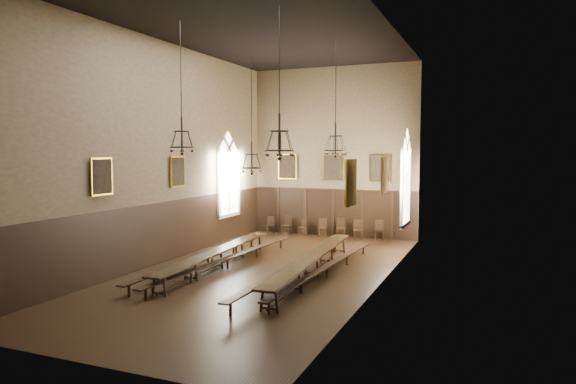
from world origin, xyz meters
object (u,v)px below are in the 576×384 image
Objects in this scene: table_right at (312,266)px; chandelier_front_left at (182,139)px; bench_left_outer at (208,258)px; chandelier_back_left at (252,160)px; chair_2 at (302,230)px; chair_3 at (323,231)px; table_left at (217,259)px; bench_right_inner at (295,268)px; chair_0 at (271,228)px; chair_5 at (358,233)px; bench_left_inner at (228,262)px; chandelier_back_right at (335,143)px; chair_1 at (287,229)px; chair_6 at (379,234)px; chandelier_front_right at (279,141)px; chair_4 at (341,232)px; bench_right_outer at (327,270)px.

chandelier_front_left is at bearing -149.70° from table_right.
chandelier_back_left is (0.65, 2.66, 3.86)m from bench_left_outer.
bench_left_outer is 8.40m from chair_2.
table_right is at bearing -89.09° from chair_3.
table_left is 3.33m from bench_right_inner.
chair_3 is at bearing 76.12° from chandelier_back_left.
bench_right_inner is (-0.55, -0.28, -0.08)m from table_right.
chair_0 reaches higher than bench_right_inner.
chair_5 is 0.18× the size of chandelier_back_left.
table_left reaches higher than bench_left_inner.
chair_0 is at bearing 134.02° from chandelier_back_right.
bench_left_inner is (1.00, -0.21, -0.00)m from bench_left_outer.
chandelier_back_right is (4.46, -5.59, 4.57)m from chair_1.
bench_left_outer is 9.83m from chair_6.
chair_6 reaches higher than bench_left_inner.
bench_right_inner is 9.48m from chair_1.
chandelier_front_left is 3.83m from chandelier_front_right.
bench_right_inner is 8.81m from chair_4.
chandelier_front_right reaches higher than bench_left_inner.
chair_2 is at bearing 162.80° from chair_5.
chair_3 is (-1.82, 8.65, -0.01)m from bench_right_inner.
chair_2 is 0.90× the size of chair_3.
bench_left_inner is 8.57m from chair_1.
bench_left_outer is at bearing 174.92° from bench_right_inner.
bench_left_outer is at bearing 100.80° from chandelier_front_left.
bench_right_inner is at bearing -112.41° from chair_6.
table_right is 9.13m from chair_2.
chandelier_back_right is at bearing -101.47° from chair_5.
chair_4 is at bearing 165.41° from chair_6.
bench_left_inner is 11.89× the size of chair_2.
bench_left_outer is at bearing -119.79° from chair_4.
bench_right_outer is 9.75m from chair_1.
bench_right_outer is (4.45, 0.18, -0.07)m from table_left.
chandelier_back_right reaches higher than chair_6.
table_right is 9.48m from chair_1.
chair_3 is 0.95× the size of chair_4.
chair_4 reaches higher than chair_0.
chandelier_front_left is (-0.55, -2.17, 4.70)m from bench_left_inner.
chair_1 is (0.95, -0.00, 0.02)m from chair_0.
table_right reaches higher than table_left.
table_right is 5.28m from chandelier_back_right.
chandelier_front_left is at bearing -74.67° from chair_2.
chandelier_back_left is 3.85m from chandelier_back_right.
chair_2 is (-4.11, 8.42, -0.03)m from bench_right_outer.
chandelier_back_left is (-3.22, 3.01, 3.85)m from bench_right_inner.
bench_left_inner is 9.54m from chair_6.
chandelier_back_left is at bearing -74.74° from chair_2.
chair_0 is (-4.85, 8.65, -0.02)m from bench_right_inner.
chandelier_front_right is (3.73, -2.49, 4.52)m from table_left.
chair_2 is at bearing 107.01° from chandelier_front_right.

